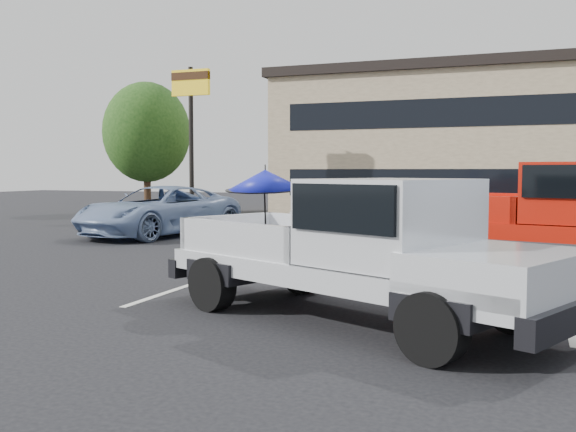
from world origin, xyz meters
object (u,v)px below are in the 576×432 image
object	(u,v)px
motel_sign	(191,102)
red_pickup	(569,210)
silver_sedan	(382,225)
blue_suv	(159,211)
silver_pickup	(374,244)
tree_left	(147,132)

from	to	relation	value
motel_sign	red_pickup	distance (m)	15.88
silver_sedan	blue_suv	xyz separation A→B (m)	(-7.37, 2.11, 0.04)
motel_sign	blue_suv	xyz separation A→B (m)	(1.90, -5.39, -3.89)
motel_sign	silver_pickup	size ratio (longest dim) A/B	1.00
silver_pickup	red_pickup	world-z (taller)	red_pickup
silver_sedan	blue_suv	bearing A→B (deg)	53.93
silver_pickup	red_pickup	distance (m)	6.71
blue_suv	tree_left	bearing A→B (deg)	137.73
silver_pickup	blue_suv	xyz separation A→B (m)	(-8.76, 8.89, -0.29)
silver_pickup	silver_sedan	xyz separation A→B (m)	(-1.39, 6.78, -0.33)
tree_left	blue_suv	distance (m)	10.68
silver_sedan	motel_sign	bearing A→B (deg)	30.90
silver_pickup	blue_suv	world-z (taller)	silver_pickup
tree_left	red_pickup	distance (m)	20.63
tree_left	silver_sedan	distance (m)	17.18
silver_pickup	silver_sedan	world-z (taller)	silver_pickup
motel_sign	red_pickup	world-z (taller)	motel_sign
silver_pickup	tree_left	bearing A→B (deg)	154.68
tree_left	silver_sedan	world-z (taller)	tree_left
tree_left	silver_pickup	bearing A→B (deg)	-49.70
silver_pickup	blue_suv	bearing A→B (deg)	158.96
red_pickup	blue_suv	xyz separation A→B (m)	(-11.32, 2.69, -0.42)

